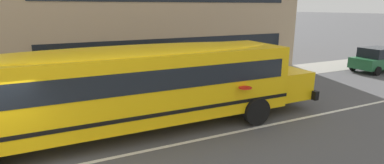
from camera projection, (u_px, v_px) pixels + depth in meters
sidewalk_far at (17, 103)px, 13.62m from camera, size 120.00×3.00×0.01m
school_bus at (137, 82)px, 10.12m from camera, size 13.56×3.22×3.03m
parked_car_green_under_tree at (378, 59)px, 20.07m from camera, size 3.94×1.95×1.64m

